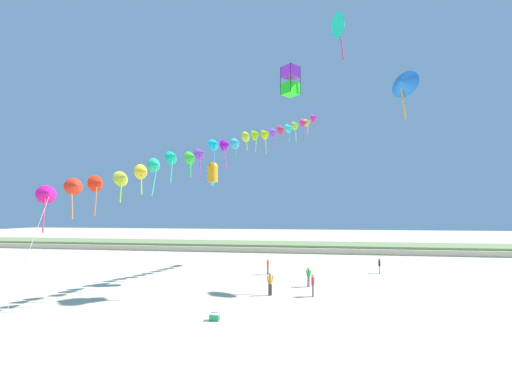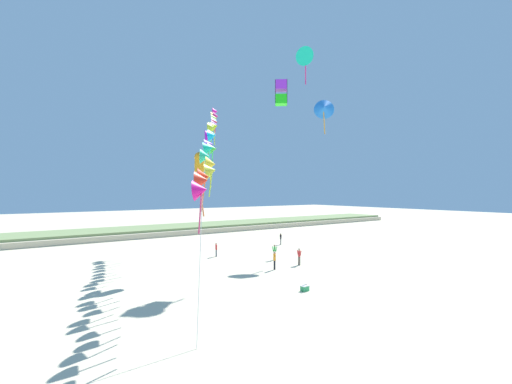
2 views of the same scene
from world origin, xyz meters
TOP-DOWN VIEW (x-y plane):
  - ground_plane at (0.00, 0.00)m, footprint 240.00×240.00m
  - dune_ridge at (0.00, 41.73)m, footprint 120.00×10.69m
  - person_near_left at (13.34, 19.93)m, footprint 0.21×0.54m
  - person_near_right at (6.13, 12.18)m, footprint 0.49×0.44m
  - person_mid_center at (1.91, 17.43)m, footprint 0.21×0.55m
  - person_far_left at (3.27, 8.58)m, footprint 0.55×0.40m
  - person_far_right at (6.51, 8.72)m, footprint 0.23×0.59m
  - kite_banner_string at (-0.86, 13.29)m, footprint 17.19×29.58m
  - large_kite_low_lead at (14.35, 12.79)m, footprint 2.64×2.57m
  - large_kite_mid_trail at (9.06, 10.50)m, footprint 1.74×2.23m
  - large_kite_high_solo at (4.86, 9.54)m, footprint 1.65×1.65m
  - large_kite_outer_drift at (-2.55, 12.47)m, footprint 0.98×1.05m
  - beach_cooler at (0.84, 1.92)m, footprint 0.58×0.41m

SIDE VIEW (x-z plane):
  - ground_plane at x=0.00m, z-range 0.00..0.00m
  - beach_cooler at x=0.84m, z-range -0.02..0.45m
  - dune_ridge at x=0.00m, z-range 0.00..1.20m
  - person_near_left at x=13.34m, z-range 0.12..1.67m
  - person_mid_center at x=1.91m, z-range 0.12..1.68m
  - person_near_right at x=6.13m, z-range 0.13..1.78m
  - person_far_right at x=6.51m, z-range 0.13..1.82m
  - person_far_left at x=3.27m, z-range 0.13..1.86m
  - large_kite_outer_drift at x=-2.55m, z-range 8.80..11.11m
  - kite_banner_string at x=-0.86m, z-range 3.20..22.61m
  - large_kite_high_solo at x=4.86m, z-range 15.91..18.24m
  - large_kite_low_lead at x=14.35m, z-range 15.32..19.79m
  - large_kite_mid_trail at x=9.06m, z-range 19.90..23.92m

